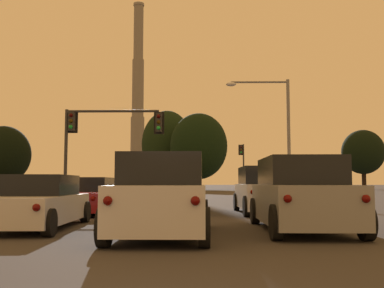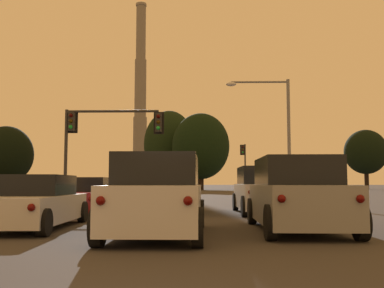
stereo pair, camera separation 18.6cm
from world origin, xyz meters
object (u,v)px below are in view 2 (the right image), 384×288
sedan_left_lane_second (34,203)px  smokestack (140,114)px  traffic_light_far_right (244,161)px  traffic_light_overhead_left (100,132)px  sedan_left_lane_front (87,197)px  suv_center_lane_front (169,191)px  suv_center_lane_second (159,196)px  suv_right_lane_front (263,191)px  street_lamp (277,124)px  suv_right_lane_second (296,195)px

sedan_left_lane_second → smokestack: smokestack is taller
traffic_light_far_right → sedan_left_lane_second: bearing=-102.8°
sedan_left_lane_second → traffic_light_overhead_left: size_ratio=0.85×
traffic_light_overhead_left → traffic_light_far_right: bearing=70.1°
sedan_left_lane_front → smokestack: size_ratio=0.09×
suv_center_lane_front → smokestack: (-16.69, 109.31, 20.22)m
suv_center_lane_second → suv_right_lane_front: 8.40m
sedan_left_lane_front → street_lamp: bearing=46.2°
sedan_left_lane_front → traffic_light_far_right: traffic_light_far_right is taller
suv_right_lane_second → sedan_left_lane_front: bearing=139.1°
suv_center_lane_second → traffic_light_far_right: 43.84m
suv_center_lane_second → suv_right_lane_front: (3.43, 7.66, 0.00)m
traffic_light_far_right → street_lamp: 26.78m
traffic_light_overhead_left → sedan_left_lane_front: bearing=-80.5°
sedan_left_lane_front → street_lamp: street_lamp is taller
suv_center_lane_front → smokestack: 112.41m
suv_right_lane_second → suv_center_lane_second: bearing=-162.1°
sedan_left_lane_front → suv_center_lane_front: bearing=13.5°
suv_right_lane_front → suv_right_lane_second: bearing=-91.0°
traffic_light_overhead_left → smokestack: size_ratio=0.10×
suv_right_lane_second → smokestack: (-20.45, 116.14, 20.22)m
suv_center_lane_second → traffic_light_far_right: (5.96, 43.34, 2.95)m
traffic_light_far_right → street_lamp: street_lamp is taller
suv_right_lane_front → smokestack: size_ratio=0.09×
suv_right_lane_second → traffic_light_far_right: (2.55, 42.26, 2.95)m
sedan_left_lane_front → suv_right_lane_second: bearing=-41.4°
sedan_left_lane_second → traffic_light_far_right: size_ratio=0.81×
sedan_left_lane_second → street_lamp: (9.02, 15.00, 4.08)m
street_lamp → sedan_left_lane_front: bearing=-133.7°
suv_center_lane_front → suv_right_lane_second: (3.76, -6.83, 0.00)m
suv_center_lane_second → sedan_left_lane_front: suv_center_lane_second is taller
suv_right_lane_front → traffic_light_overhead_left: 10.76m
traffic_light_overhead_left → suv_right_lane_second: bearing=-58.1°
suv_center_lane_front → traffic_light_far_right: 36.11m
street_lamp → smokestack: 104.42m
suv_center_lane_front → suv_right_lane_front: 3.79m
sedan_left_lane_second → smokestack: bearing=94.4°
sedan_left_lane_front → street_lamp: size_ratio=0.63×
traffic_light_overhead_left → suv_right_lane_front: bearing=-38.2°
sedan_left_lane_front → traffic_light_overhead_left: 7.76m
traffic_light_far_right → suv_right_lane_front: bearing=-94.1°
suv_center_lane_second → sedan_left_lane_front: bearing=116.5°
suv_right_lane_front → traffic_light_overhead_left: traffic_light_overhead_left is taller
smokestack → sedan_left_lane_second: bearing=-83.3°
suv_center_lane_second → sedan_left_lane_second: 3.84m
sedan_left_lane_second → smokestack: (-13.55, 115.63, 20.45)m
traffic_light_far_right → sedan_left_lane_front: bearing=-104.6°
suv_right_lane_second → smokestack: size_ratio=0.09×
sedan_left_lane_front → suv_right_lane_front: suv_right_lane_front is taller
suv_right_lane_front → traffic_light_far_right: traffic_light_far_right is taller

